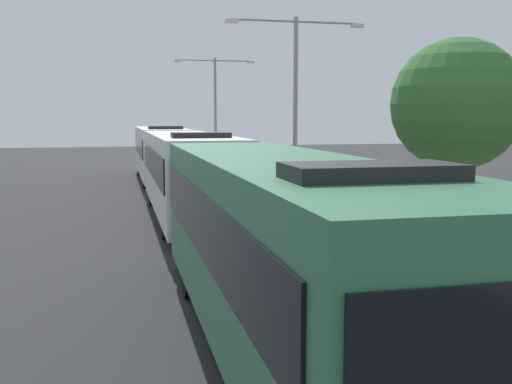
{
  "coord_description": "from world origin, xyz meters",
  "views": [
    {
      "loc": [
        -3.78,
        3.51,
        3.67
      ],
      "look_at": [
        0.07,
        20.07,
        1.53
      ],
      "focal_mm": 41.89,
      "sensor_mm": 36.0,
      "label": 1
    }
  ],
  "objects_px": {
    "bus_lead": "(282,244)",
    "roadside_tree": "(457,105)",
    "white_suv": "(498,275)",
    "bus_middle": "(161,151)",
    "bus_second_in_line": "(188,172)",
    "streetlamp_far": "(215,98)",
    "streetlamp_mid": "(296,86)"
  },
  "relations": [
    {
      "from": "bus_lead",
      "to": "roadside_tree",
      "type": "distance_m",
      "value": 9.97
    },
    {
      "from": "bus_middle",
      "to": "streetlamp_far",
      "type": "distance_m",
      "value": 14.96
    },
    {
      "from": "bus_lead",
      "to": "bus_middle",
      "type": "bearing_deg",
      "value": 90.0
    },
    {
      "from": "bus_middle",
      "to": "streetlamp_far",
      "type": "xyz_separation_m",
      "value": [
        5.4,
        13.49,
        3.55
      ]
    },
    {
      "from": "bus_lead",
      "to": "roadside_tree",
      "type": "height_order",
      "value": "roadside_tree"
    },
    {
      "from": "bus_lead",
      "to": "white_suv",
      "type": "distance_m",
      "value": 3.76
    },
    {
      "from": "white_suv",
      "to": "streetlamp_far",
      "type": "relative_size",
      "value": 0.56
    },
    {
      "from": "bus_lead",
      "to": "bus_second_in_line",
      "type": "relative_size",
      "value": 0.92
    },
    {
      "from": "bus_second_in_line",
      "to": "roadside_tree",
      "type": "xyz_separation_m",
      "value": [
        7.04,
        -6.12,
        2.33
      ]
    },
    {
      "from": "bus_lead",
      "to": "bus_second_in_line",
      "type": "height_order",
      "value": "same"
    },
    {
      "from": "bus_lead",
      "to": "streetlamp_far",
      "type": "bearing_deg",
      "value": 82.24
    },
    {
      "from": "white_suv",
      "to": "roadside_tree",
      "type": "xyz_separation_m",
      "value": [
        3.34,
        6.91,
        2.99
      ]
    },
    {
      "from": "bus_second_in_line",
      "to": "streetlamp_mid",
      "type": "bearing_deg",
      "value": 39.14
    },
    {
      "from": "bus_middle",
      "to": "white_suv",
      "type": "bearing_deg",
      "value": -82.01
    },
    {
      "from": "white_suv",
      "to": "streetlamp_mid",
      "type": "xyz_separation_m",
      "value": [
        1.7,
        17.42,
        4.03
      ]
    },
    {
      "from": "white_suv",
      "to": "bus_lead",
      "type": "bearing_deg",
      "value": 176.26
    },
    {
      "from": "bus_second_in_line",
      "to": "bus_lead",
      "type": "bearing_deg",
      "value": -90.0
    },
    {
      "from": "streetlamp_far",
      "to": "bus_middle",
      "type": "bearing_deg",
      "value": -111.81
    },
    {
      "from": "bus_middle",
      "to": "white_suv",
      "type": "relative_size",
      "value": 2.57
    },
    {
      "from": "bus_lead",
      "to": "bus_middle",
      "type": "xyz_separation_m",
      "value": [
        0.0,
        26.1,
        0.0
      ]
    },
    {
      "from": "bus_middle",
      "to": "roadside_tree",
      "type": "height_order",
      "value": "roadside_tree"
    },
    {
      "from": "bus_lead",
      "to": "streetlamp_far",
      "type": "xyz_separation_m",
      "value": [
        5.4,
        39.59,
        3.55
      ]
    },
    {
      "from": "streetlamp_mid",
      "to": "roadside_tree",
      "type": "distance_m",
      "value": 10.69
    },
    {
      "from": "bus_middle",
      "to": "white_suv",
      "type": "xyz_separation_m",
      "value": [
        3.7,
        -26.34,
        -0.66
      ]
    },
    {
      "from": "bus_middle",
      "to": "streetlamp_far",
      "type": "height_order",
      "value": "streetlamp_far"
    },
    {
      "from": "bus_middle",
      "to": "streetlamp_far",
      "type": "relative_size",
      "value": 1.44
    },
    {
      "from": "bus_lead",
      "to": "bus_middle",
      "type": "distance_m",
      "value": 26.1
    },
    {
      "from": "bus_second_in_line",
      "to": "white_suv",
      "type": "xyz_separation_m",
      "value": [
        3.7,
        -13.03,
        -0.66
      ]
    },
    {
      "from": "bus_second_in_line",
      "to": "roadside_tree",
      "type": "relative_size",
      "value": 2.08
    },
    {
      "from": "bus_lead",
      "to": "white_suv",
      "type": "relative_size",
      "value": 2.4
    },
    {
      "from": "white_suv",
      "to": "roadside_tree",
      "type": "relative_size",
      "value": 0.8
    },
    {
      "from": "bus_middle",
      "to": "bus_lead",
      "type": "bearing_deg",
      "value": -90.0
    }
  ]
}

